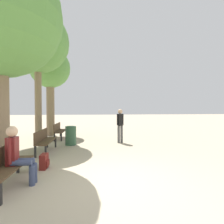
# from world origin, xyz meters

# --- Properties ---
(ground_plane) EXTENTS (80.00, 80.00, 0.00)m
(ground_plane) POSITION_xyz_m (0.00, 0.00, 0.00)
(ground_plane) COLOR tan
(bench_row_0) EXTENTS (0.44, 1.69, 0.87)m
(bench_row_0) POSITION_xyz_m (-2.25, 0.11, 0.51)
(bench_row_0) COLOR #4C3823
(bench_row_0) RESTS_ON ground_plane
(bench_row_1) EXTENTS (0.44, 1.69, 0.87)m
(bench_row_1) POSITION_xyz_m (-2.25, 3.10, 0.51)
(bench_row_1) COLOR #4C3823
(bench_row_1) RESTS_ON ground_plane
(bench_row_2) EXTENTS (0.44, 1.69, 0.87)m
(bench_row_2) POSITION_xyz_m (-2.25, 6.10, 0.51)
(bench_row_2) COLOR #4C3823
(bench_row_2) RESTS_ON ground_plane
(tree_row_1) EXTENTS (3.02, 3.02, 6.48)m
(tree_row_1) POSITION_xyz_m (-3.02, 4.96, 4.92)
(tree_row_1) COLOR #7A664C
(tree_row_1) RESTS_ON ground_plane
(tree_row_2) EXTENTS (2.48, 2.48, 5.48)m
(tree_row_2) POSITION_xyz_m (-3.02, 7.40, 4.11)
(tree_row_2) COLOR #7A664C
(tree_row_2) RESTS_ON ground_plane
(person_seated) EXTENTS (0.63, 0.36, 1.33)m
(person_seated) POSITION_xyz_m (-2.02, 0.15, 0.70)
(person_seated) COLOR #384260
(person_seated) RESTS_ON ground_plane
(backpack) EXTENTS (0.21, 0.38, 0.41)m
(backpack) POSITION_xyz_m (-1.72, 1.18, 0.20)
(backpack) COLOR maroon
(backpack) RESTS_ON ground_plane
(pedestrian_near) EXTENTS (0.34, 0.25, 1.68)m
(pedestrian_near) POSITION_xyz_m (1.00, 4.58, 0.96)
(pedestrian_near) COLOR #4C4C4C
(pedestrian_near) RESTS_ON ground_plane
(trash_bin) EXTENTS (0.50, 0.50, 0.88)m
(trash_bin) POSITION_xyz_m (-1.38, 4.32, 0.44)
(trash_bin) COLOR #2D5138
(trash_bin) RESTS_ON ground_plane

